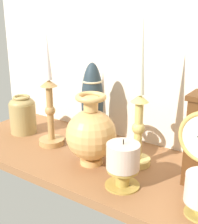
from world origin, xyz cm
name	(u,v)px	position (x,y,z in cm)	size (l,w,h in cm)	color
ground_plane	(107,164)	(0.00, 0.00, -1.20)	(100.00, 36.00, 2.40)	brown
back_wall	(142,38)	(0.00, 18.50, 32.50)	(120.00, 2.00, 65.00)	beige
candlestick_tall_left	(50,106)	(-20.64, -0.59, 12.78)	(7.96, 7.96, 35.07)	#B0824A
candlestick_tall_center	(139,114)	(7.98, 3.00, 14.57)	(7.30, 7.30, 40.85)	tan
brass_vase_bulbous	(91,134)	(-2.78, -3.79, 8.89)	(13.84, 13.84, 19.89)	tan
brass_vase_jar	(23,114)	(-35.38, 1.26, 6.76)	(8.90, 8.90, 12.97)	#A28951
pillar_candle_front	(123,162)	(10.37, -8.96, 6.42)	(8.55, 8.55, 12.33)	#B08E3D
tall_ceramic_vase	(92,103)	(-11.00, 8.16, 12.98)	(6.80, 6.80, 25.66)	#24333B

